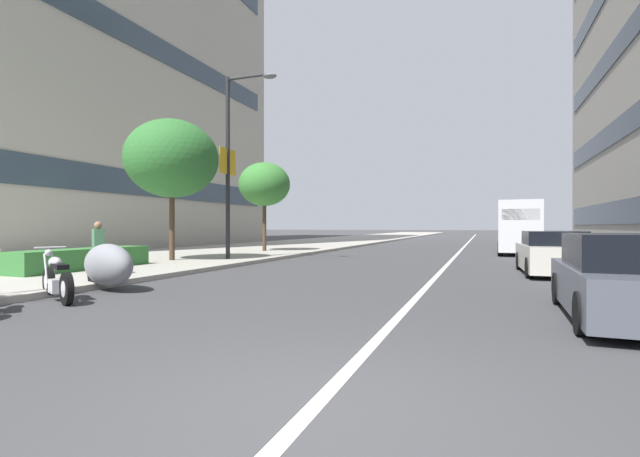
% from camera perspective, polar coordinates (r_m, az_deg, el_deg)
% --- Properties ---
extents(ground_plane, '(400.00, 400.00, 0.00)m').
position_cam_1_polar(ground_plane, '(4.03, -1.00, -22.05)').
color(ground_plane, '#3A3A3D').
extents(sidewalk_right_plaza, '(160.00, 10.42, 0.15)m').
position_cam_1_polar(sidewalk_right_plaza, '(36.31, -2.54, -2.05)').
color(sidewalk_right_plaza, '#A39E93').
rests_on(sidewalk_right_plaza, ground).
extents(lane_centre_stripe, '(110.00, 0.16, 0.01)m').
position_cam_1_polar(lane_centre_stripe, '(38.53, 18.10, -2.04)').
color(lane_centre_stripe, silver).
rests_on(lane_centre_stripe, ground).
extents(motorcycle_under_tarp, '(1.08, 1.95, 1.10)m').
position_cam_1_polar(motorcycle_under_tarp, '(10.75, -30.55, -5.73)').
color(motorcycle_under_tarp, black).
rests_on(motorcycle_under_tarp, ground).
extents(motorcycle_second_in_row, '(1.43, 2.08, 1.12)m').
position_cam_1_polar(motorcycle_second_in_row, '(11.81, -25.46, -4.25)').
color(motorcycle_second_in_row, gray).
rests_on(motorcycle_second_in_row, ground).
extents(car_approaching_light, '(4.17, 1.97, 1.41)m').
position_cam_1_polar(car_approaching_light, '(8.75, 34.66, -5.47)').
color(car_approaching_light, '#4C515B').
rests_on(car_approaching_light, ground).
extents(car_far_down_avenue, '(4.25, 1.92, 1.39)m').
position_cam_1_polar(car_far_down_avenue, '(16.03, 27.54, -2.92)').
color(car_far_down_avenue, beige).
rests_on(car_far_down_avenue, ground).
extents(delivery_van_ahead, '(5.20, 2.25, 2.88)m').
position_cam_1_polar(delivery_van_ahead, '(26.65, 24.04, 0.21)').
color(delivery_van_ahead, silver).
rests_on(delivery_van_ahead, ground).
extents(street_lamp_with_banners, '(1.26, 2.40, 7.80)m').
position_cam_1_polar(street_lamp_with_banners, '(19.68, -10.82, 9.89)').
color(street_lamp_with_banners, '#232326').
rests_on(street_lamp_with_banners, sidewalk_right_plaza).
extents(clipped_hedge_bed, '(4.78, 1.10, 0.67)m').
position_cam_1_polar(clipped_hedge_bed, '(16.46, -27.98, -3.43)').
color(clipped_hedge_bed, '#337033').
rests_on(clipped_hedge_bed, sidewalk_right_plaza).
extents(street_tree_far_plaza, '(3.78, 3.78, 5.79)m').
position_cam_1_polar(street_tree_far_plaza, '(19.56, -18.39, 8.44)').
color(street_tree_far_plaza, '#473323').
rests_on(street_tree_far_plaza, sidewalk_right_plaza).
extents(street_tree_by_lamp_post, '(2.92, 2.92, 5.04)m').
position_cam_1_polar(street_tree_by_lamp_post, '(25.73, -7.11, 5.60)').
color(street_tree_by_lamp_post, '#473323').
rests_on(street_tree_by_lamp_post, sidewalk_right_plaza).
extents(pedestrian_on_plaza, '(0.44, 0.48, 1.53)m').
position_cam_1_polar(pedestrian_on_plaza, '(14.08, -26.47, -2.30)').
color(pedestrian_on_plaza, '#2D2D33').
rests_on(pedestrian_on_plaza, sidewalk_right_plaza).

